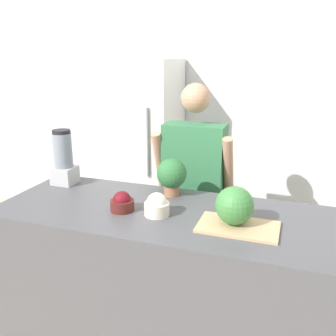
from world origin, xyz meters
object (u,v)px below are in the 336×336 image
(refrigerator, at_px, (140,151))
(potted_plant, at_px, (172,175))
(watermelon, at_px, (234,206))
(bowl_cream, at_px, (157,206))
(bowl_cherries, at_px, (122,203))
(blender, at_px, (64,159))
(person, at_px, (194,190))

(refrigerator, relative_size, potted_plant, 7.16)
(watermelon, xyz_separation_m, potted_plant, (-0.45, 0.32, 0.02))
(watermelon, xyz_separation_m, bowl_cream, (-0.43, -0.00, -0.06))
(bowl_cherries, distance_m, bowl_cream, 0.21)
(watermelon, bearing_deg, refrigerator, 128.88)
(refrigerator, height_order, bowl_cream, refrigerator)
(blender, bearing_deg, refrigerator, 85.74)
(bowl_cherries, bearing_deg, potted_plant, 59.53)
(refrigerator, bearing_deg, bowl_cream, -63.35)
(watermelon, relative_size, bowl_cream, 1.42)
(bowl_cream, bearing_deg, blender, 159.91)
(bowl_cherries, relative_size, potted_plant, 0.57)
(person, distance_m, bowl_cherries, 0.77)
(bowl_cream, bearing_deg, potted_plant, 93.69)
(refrigerator, height_order, watermelon, refrigerator)
(person, xyz_separation_m, blender, (-0.82, -0.42, 0.28))
(bowl_cherries, xyz_separation_m, bowl_cream, (0.21, 0.01, 0.01))
(refrigerator, xyz_separation_m, blender, (-0.08, -1.13, 0.21))
(potted_plant, bearing_deg, bowl_cream, -86.31)
(person, bearing_deg, watermelon, -59.92)
(person, bearing_deg, refrigerator, 135.96)
(bowl_cherries, height_order, potted_plant, potted_plant)
(blender, bearing_deg, bowl_cream, -20.09)
(refrigerator, height_order, bowl_cherries, refrigerator)
(person, height_order, watermelon, person)
(refrigerator, xyz_separation_m, potted_plant, (0.69, -1.11, 0.17))
(watermelon, distance_m, blender, 1.27)
(bowl_cream, xyz_separation_m, potted_plant, (-0.02, 0.32, 0.08))
(person, height_order, bowl_cherries, person)
(watermelon, bearing_deg, person, 120.08)
(bowl_cherries, xyz_separation_m, blender, (-0.59, 0.30, 0.13))
(bowl_cherries, bearing_deg, refrigerator, 109.35)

